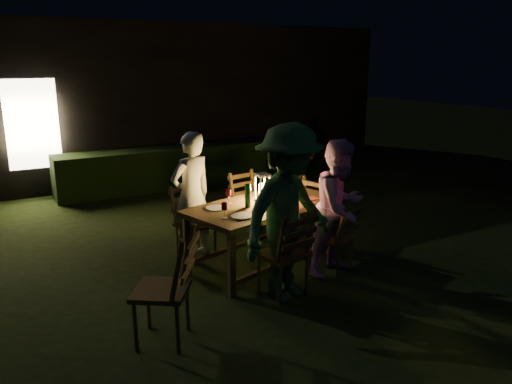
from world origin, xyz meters
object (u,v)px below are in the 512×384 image
bottle_bucket_b (302,147)px  chair_far_left (195,235)px  ice_bucket (301,150)px  person_house_side (191,195)px  person_opp_right (340,208)px  lantern (263,189)px  side_table (300,160)px  chair_far_right (251,218)px  chair_end (324,220)px  person_opp_left (289,214)px  chair_spare (164,307)px  dining_table (263,209)px  chair_near_right (335,250)px  bottle_bucket_a (300,148)px  bottle_table (248,196)px  chair_near_left (284,268)px

bottle_bucket_b → chair_far_left: bearing=-144.5°
ice_bucket → person_house_side: bearing=-145.2°
person_opp_right → lantern: 0.97m
side_table → chair_far_right: bearing=-137.8°
chair_end → person_opp_left: person_opp_left is taller
lantern → ice_bucket: 3.69m
chair_spare → side_table: size_ratio=1.60×
side_table → chair_end: bearing=-117.1°
chair_far_right → person_house_side: bearing=0.8°
dining_table → chair_end: 1.30m
chair_near_right → chair_end: 1.09m
chair_spare → side_table: bearing=-12.6°
chair_far_left → person_house_side: bearing=-90.1°
side_table → chair_near_right: bearing=-117.8°
side_table → person_opp_left: bearing=-125.5°
chair_far_left → person_opp_left: size_ratio=0.52×
dining_table → lantern: 0.25m
dining_table → chair_far_right: bearing=54.4°
lantern → chair_spare: bearing=-145.2°
person_house_side → bottle_bucket_a: 3.73m
ice_bucket → bottle_table: bearing=-133.0°
chair_far_right → chair_end: chair_far_right is taller
side_table → ice_bucket: size_ratio=2.26×
chair_far_left → bottle_table: (0.40, -0.69, 0.64)m
dining_table → chair_far_left: chair_far_left is taller
chair_end → chair_spare: size_ratio=0.90×
bottle_bucket_b → chair_near_right: bearing=-118.2°
person_house_side → person_opp_left: 1.64m
chair_near_right → bottle_table: size_ratio=3.19×
ice_bucket → chair_far_left: bearing=-144.5°
chair_far_right → lantern: 1.09m
ice_bucket → bottle_bucket_a: bearing=-141.3°
chair_far_right → person_opp_left: person_opp_left is taller
person_opp_left → lantern: (0.24, 0.97, 0.01)m
lantern → chair_near_left: bearing=-105.7°
chair_near_left → bottle_bucket_a: size_ratio=3.21×
chair_near_right → chair_near_left: bearing=172.7°
ice_bucket → side_table: bearing=180.0°
lantern → side_table: 3.70m
dining_table → chair_spare: bearing=-161.9°
bottle_bucket_b → ice_bucket: bearing=-141.3°
chair_far_left → bottle_bucket_b: (3.15, 2.25, 0.54)m
chair_far_right → person_opp_left: 1.99m
chair_near_right → chair_end: chair_end is taller
dining_table → person_opp_right: (0.66, -0.67, 0.10)m
chair_end → bottle_bucket_a: bottle_bucket_a is taller
chair_spare → side_table: (4.11, 3.94, 0.27)m
person_opp_left → bottle_bucket_b: 4.66m
chair_end → person_house_side: person_house_side is taller
chair_far_left → person_opp_left: bearing=89.9°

